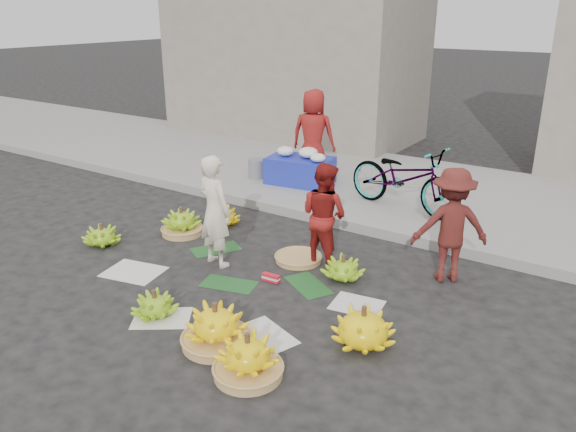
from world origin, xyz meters
The scene contains 23 objects.
ground centered at (0.00, 0.00, 0.00)m, with size 80.00×80.00×0.00m, color black.
curb centered at (0.00, 2.20, 0.07)m, with size 40.00×0.25×0.15m, color gray.
sidewalk centered at (0.00, 4.30, 0.06)m, with size 40.00×4.00×0.12m, color gray.
building_left centered at (-4.00, 7.20, 2.00)m, with size 6.00×3.00×4.00m, color gray.
newspaper_scatter centered at (0.00, -0.80, 0.00)m, with size 3.20×1.80×0.00m, color silver, non-canonical shape.
banana_leaves centered at (-0.10, 0.20, 0.00)m, with size 2.00×1.00×0.00m, color #17451D, non-canonical shape.
banana_bunch_0 centered at (-2.31, -0.25, 0.13)m, with size 0.53×0.53×0.32m.
banana_bunch_1 centered at (-0.30, -1.19, 0.13)m, with size 0.57×0.57×0.30m.
banana_bunch_2 centered at (0.61, -1.25, 0.20)m, with size 0.67×0.67×0.46m.
banana_bunch_3 centered at (1.16, -1.47, 0.18)m, with size 0.62×0.62×0.43m.
banana_bunch_4 centered at (1.79, -0.46, 0.19)m, with size 0.69×0.69×0.42m.
banana_bunch_5 centered at (0.96, 0.68, 0.13)m, with size 0.63×0.63×0.31m.
banana_bunch_6 centered at (-1.67, 0.65, 0.17)m, with size 0.59×0.59×0.42m.
banana_bunch_7 centered at (-1.44, 1.29, 0.14)m, with size 0.62×0.62×0.33m.
basket_spare centered at (0.23, 0.81, 0.03)m, with size 0.59×0.59×0.07m, color #AF8249.
incense_stack centered at (0.28, 0.13, 0.05)m, with size 0.22×0.07×0.09m, color red.
vendor_cream centered at (-0.59, 0.17, 0.72)m, with size 0.52×0.34×1.43m, color white.
vendor_red centered at (0.54, 0.92, 0.67)m, with size 0.65×0.51×1.34m, color maroon.
man_striped centered at (2.00, 1.37, 0.70)m, with size 0.90×0.52×1.39m, color maroon.
flower_table centered at (-1.37, 3.39, 0.39)m, with size 1.21×0.85×0.66m.
grey_bucket centered at (-2.23, 3.24, 0.30)m, with size 0.31×0.31×0.35m, color slate.
flower_vendor centered at (-1.36, 3.80, 0.93)m, with size 0.80×0.52×1.63m, color maroon.
bicycle centered at (0.70, 3.11, 0.63)m, with size 1.95×0.68×1.02m, color gray.
Camera 1 is at (3.79, -4.78, 3.11)m, focal length 35.00 mm.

